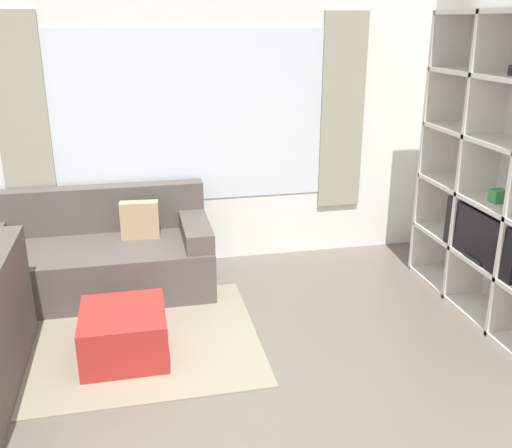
{
  "coord_description": "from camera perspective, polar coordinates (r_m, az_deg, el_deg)",
  "views": [
    {
      "loc": [
        -0.53,
        -2.28,
        2.3
      ],
      "look_at": [
        0.32,
        1.7,
        0.85
      ],
      "focal_mm": 40.0,
      "sensor_mm": 36.0,
      "label": 1
    }
  ],
  "objects": [
    {
      "name": "couch_main",
      "position": [
        5.3,
        -15.6,
        -3.21
      ],
      "size": [
        2.01,
        0.95,
        0.87
      ],
      "color": "#564C47",
      "rests_on": "ground_plane"
    },
    {
      "name": "wall_back",
      "position": [
        5.52,
        -6.49,
        9.61
      ],
      "size": [
        6.0,
        0.11,
        2.7
      ],
      "color": "white",
      "rests_on": "ground_plane"
    },
    {
      "name": "shelving_unit",
      "position": [
        4.79,
        23.83,
        4.29
      ],
      "size": [
        0.38,
        1.98,
        2.39
      ],
      "color": "silver",
      "rests_on": "ground_plane"
    },
    {
      "name": "ottoman",
      "position": [
        4.27,
        -13.06,
        -10.66
      ],
      "size": [
        0.6,
        0.63,
        0.37
      ],
      "color": "#A82823",
      "rests_on": "ground_plane"
    },
    {
      "name": "area_rug",
      "position": [
        4.59,
        -19.22,
        -11.66
      ],
      "size": [
        2.99,
        1.62,
        0.01
      ],
      "primitive_type": "cube",
      "color": "gray",
      "rests_on": "ground_plane"
    }
  ]
}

